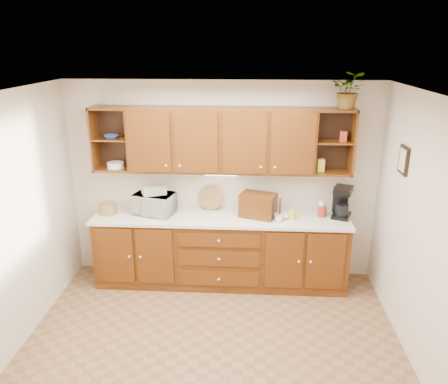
# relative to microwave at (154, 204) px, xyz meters

# --- Properties ---
(floor) EXTENTS (4.00, 4.00, 0.00)m
(floor) POSITION_rel_microwave_xyz_m (0.85, -1.48, -1.08)
(floor) COLOR brown
(floor) RESTS_ON ground
(ceiling) EXTENTS (4.00, 4.00, 0.00)m
(ceiling) POSITION_rel_microwave_xyz_m (0.85, -1.48, 1.52)
(ceiling) COLOR white
(ceiling) RESTS_ON back_wall
(back_wall) EXTENTS (4.00, 0.00, 4.00)m
(back_wall) POSITION_rel_microwave_xyz_m (0.85, 0.27, 0.22)
(back_wall) COLOR beige
(back_wall) RESTS_ON floor
(left_wall) EXTENTS (0.00, 3.50, 3.50)m
(left_wall) POSITION_rel_microwave_xyz_m (-1.15, -1.48, 0.22)
(left_wall) COLOR beige
(left_wall) RESTS_ON floor
(right_wall) EXTENTS (0.00, 3.50, 3.50)m
(right_wall) POSITION_rel_microwave_xyz_m (2.85, -1.48, 0.22)
(right_wall) COLOR beige
(right_wall) RESTS_ON floor
(base_cabinets) EXTENTS (3.20, 0.60, 0.90)m
(base_cabinets) POSITION_rel_microwave_xyz_m (0.85, -0.03, -0.63)
(base_cabinets) COLOR #321805
(base_cabinets) RESTS_ON floor
(countertop) EXTENTS (3.24, 0.64, 0.04)m
(countertop) POSITION_rel_microwave_xyz_m (0.85, -0.04, -0.16)
(countertop) COLOR silver
(countertop) RESTS_ON base_cabinets
(upper_cabinets) EXTENTS (3.20, 0.33, 0.80)m
(upper_cabinets) POSITION_rel_microwave_xyz_m (0.86, 0.11, 0.82)
(upper_cabinets) COLOR #321805
(upper_cabinets) RESTS_ON back_wall
(undercabinet_light) EXTENTS (0.40, 0.05, 0.02)m
(undercabinet_light) POSITION_rel_microwave_xyz_m (0.85, 0.05, 0.39)
(undercabinet_light) COLOR white
(undercabinet_light) RESTS_ON upper_cabinets
(framed_picture) EXTENTS (0.03, 0.24, 0.30)m
(framed_picture) POSITION_rel_microwave_xyz_m (2.83, -0.58, 0.77)
(framed_picture) COLOR black
(framed_picture) RESTS_ON right_wall
(wicker_basket) EXTENTS (0.28, 0.28, 0.14)m
(wicker_basket) POSITION_rel_microwave_xyz_m (-0.60, -0.03, -0.07)
(wicker_basket) COLOR #A77D45
(wicker_basket) RESTS_ON countertop
(microwave) EXTENTS (0.56, 0.44, 0.27)m
(microwave) POSITION_rel_microwave_xyz_m (0.00, 0.00, 0.00)
(microwave) COLOR beige
(microwave) RESTS_ON countertop
(towel_stack) EXTENTS (0.35, 0.31, 0.09)m
(towel_stack) POSITION_rel_microwave_xyz_m (0.00, 0.00, 0.18)
(towel_stack) COLOR #E3C86B
(towel_stack) RESTS_ON microwave
(wine_bottle) EXTENTS (0.10, 0.10, 0.28)m
(wine_bottle) POSITION_rel_microwave_xyz_m (0.01, 0.09, 0.00)
(wine_bottle) COLOR black
(wine_bottle) RESTS_ON countertop
(woven_tray) EXTENTS (0.33, 0.13, 0.32)m
(woven_tray) POSITION_rel_microwave_xyz_m (0.70, 0.21, -0.13)
(woven_tray) COLOR #A77D45
(woven_tray) RESTS_ON countertop
(bread_box) EXTENTS (0.50, 0.40, 0.30)m
(bread_box) POSITION_rel_microwave_xyz_m (1.32, -0.01, 0.01)
(bread_box) COLOR #321805
(bread_box) RESTS_ON countertop
(mug_tree) EXTENTS (0.26, 0.25, 0.28)m
(mug_tree) POSITION_rel_microwave_xyz_m (1.59, -0.09, -0.09)
(mug_tree) COLOR #321805
(mug_tree) RESTS_ON countertop
(canister_red) EXTENTS (0.14, 0.14, 0.13)m
(canister_red) POSITION_rel_microwave_xyz_m (2.13, 0.04, -0.07)
(canister_red) COLOR maroon
(canister_red) RESTS_ON countertop
(canister_white) EXTENTS (0.09, 0.09, 0.20)m
(canister_white) POSITION_rel_microwave_xyz_m (2.12, 0.07, -0.04)
(canister_white) COLOR white
(canister_white) RESTS_ON countertop
(canister_yellow) EXTENTS (0.10, 0.10, 0.12)m
(canister_yellow) POSITION_rel_microwave_xyz_m (1.74, -0.09, -0.08)
(canister_yellow) COLOR yellow
(canister_yellow) RESTS_ON countertop
(coffee_maker) EXTENTS (0.30, 0.33, 0.40)m
(coffee_maker) POSITION_rel_microwave_xyz_m (2.37, 0.06, 0.05)
(coffee_maker) COLOR black
(coffee_maker) RESTS_ON countertop
(bowl_stack) EXTENTS (0.21, 0.21, 0.04)m
(bowl_stack) POSITION_rel_microwave_xyz_m (-0.51, 0.07, 0.85)
(bowl_stack) COLOR navy
(bowl_stack) RESTS_ON upper_cabinets
(plate_stack) EXTENTS (0.27, 0.27, 0.07)m
(plate_stack) POSITION_rel_microwave_xyz_m (-0.49, 0.08, 0.48)
(plate_stack) COLOR white
(plate_stack) RESTS_ON upper_cabinets
(pantry_box_yellow) EXTENTS (0.10, 0.09, 0.16)m
(pantry_box_yellow) POSITION_rel_microwave_xyz_m (2.07, 0.08, 0.52)
(pantry_box_yellow) COLOR yellow
(pantry_box_yellow) RESTS_ON upper_cabinets
(pantry_box_red) EXTENTS (0.10, 0.10, 0.12)m
(pantry_box_red) POSITION_rel_microwave_xyz_m (2.32, 0.08, 0.89)
(pantry_box_red) COLOR maroon
(pantry_box_red) RESTS_ON upper_cabinets
(potted_plant) EXTENTS (0.47, 0.43, 0.43)m
(potted_plant) POSITION_rel_microwave_xyz_m (2.33, 0.05, 1.43)
(potted_plant) COLOR #999999
(potted_plant) RESTS_ON upper_cabinets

